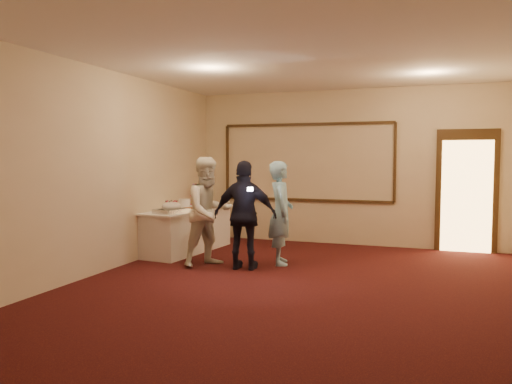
# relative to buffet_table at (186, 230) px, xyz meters

# --- Properties ---
(floor) EXTENTS (7.00, 7.00, 0.00)m
(floor) POSITION_rel_buffet_table_xyz_m (2.60, -1.79, -0.39)
(floor) COLOR black
(floor) RESTS_ON ground
(room_walls) EXTENTS (6.04, 7.04, 3.02)m
(room_walls) POSITION_rel_buffet_table_xyz_m (2.60, -1.79, 1.64)
(room_walls) COLOR beige
(room_walls) RESTS_ON floor
(wall_molding) EXTENTS (3.45, 0.04, 1.55)m
(wall_molding) POSITION_rel_buffet_table_xyz_m (1.80, 1.68, 1.21)
(wall_molding) COLOR #372510
(wall_molding) RESTS_ON room_walls
(doorway) EXTENTS (1.05, 0.07, 2.20)m
(doorway) POSITION_rel_buffet_table_xyz_m (4.75, 1.66, 0.69)
(doorway) COLOR #372510
(doorway) RESTS_ON floor
(buffet_table) EXTENTS (1.02, 2.16, 0.77)m
(buffet_table) POSITION_rel_buffet_table_xyz_m (0.00, 0.00, 0.00)
(buffet_table) COLOR white
(buffet_table) RESTS_ON floor
(pavlova_tray) EXTENTS (0.53, 0.63, 0.20)m
(pavlova_tray) POSITION_rel_buffet_table_xyz_m (0.11, -0.72, 0.47)
(pavlova_tray) COLOR #B9BAC0
(pavlova_tray) RESTS_ON buffet_table
(cupcake_stand) EXTENTS (0.31, 0.31, 0.45)m
(cupcake_stand) POSITION_rel_buffet_table_xyz_m (-0.22, 0.84, 0.54)
(cupcake_stand) COLOR #C64164
(cupcake_stand) RESTS_ON buffet_table
(plate_stack_a) EXTENTS (0.21, 0.21, 0.17)m
(plate_stack_a) POSITION_rel_buffet_table_xyz_m (-0.07, 0.07, 0.47)
(plate_stack_a) COLOR white
(plate_stack_a) RESTS_ON buffet_table
(plate_stack_b) EXTENTS (0.20, 0.20, 0.17)m
(plate_stack_b) POSITION_rel_buffet_table_xyz_m (0.19, 0.26, 0.47)
(plate_stack_b) COLOR white
(plate_stack_b) RESTS_ON buffet_table
(tart) EXTENTS (0.31, 0.31, 0.06)m
(tart) POSITION_rel_buffet_table_xyz_m (0.25, -0.32, 0.41)
(tart) COLOR white
(tart) RESTS_ON buffet_table
(man) EXTENTS (0.58, 0.70, 1.64)m
(man) POSITION_rel_buffet_table_xyz_m (1.92, -0.45, 0.43)
(man) COLOR #88BFDA
(man) RESTS_ON floor
(woman) EXTENTS (1.00, 1.05, 1.70)m
(woman) POSITION_rel_buffet_table_xyz_m (0.89, -0.94, 0.46)
(woman) COLOR white
(woman) RESTS_ON floor
(guest) EXTENTS (1.01, 0.51, 1.65)m
(guest) POSITION_rel_buffet_table_xyz_m (1.51, -0.99, 0.44)
(guest) COLOR black
(guest) RESTS_ON floor
(camera_flash) EXTENTS (0.08, 0.06, 0.05)m
(camera_flash) POSITION_rel_buffet_table_xyz_m (1.70, -1.28, 0.85)
(camera_flash) COLOR white
(camera_flash) RESTS_ON guest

